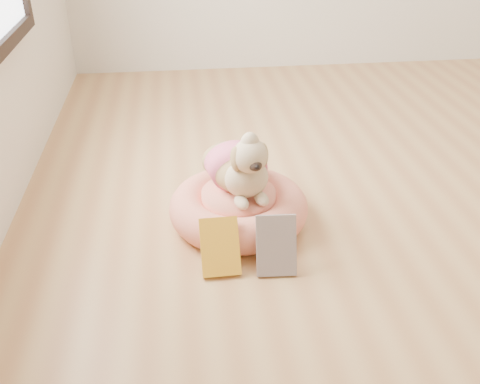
{
  "coord_description": "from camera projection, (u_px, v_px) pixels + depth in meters",
  "views": [
    {
      "loc": [
        -1.26,
        -1.82,
        1.28
      ],
      "look_at": [
        -1.02,
        0.04,
        0.18
      ],
      "focal_mm": 40.0,
      "sensor_mm": 36.0,
      "label": 1
    }
  ],
  "objects": [
    {
      "name": "book_yellow",
      "position": [
        220.0,
        247.0,
        1.99
      ],
      "size": [
        0.15,
        0.15,
        0.2
      ],
      "primitive_type": "cube",
      "rotation": [
        -0.61,
        0.0,
        0.02
      ],
      "color": "yellow",
      "rests_on": "floor"
    },
    {
      "name": "dog",
      "position": [
        240.0,
        156.0,
        2.18
      ],
      "size": [
        0.38,
        0.48,
        0.31
      ],
      "primitive_type": null,
      "rotation": [
        0.0,
        0.0,
        0.22
      ],
      "color": "olive",
      "rests_on": "pet_bed"
    },
    {
      "name": "book_white",
      "position": [
        276.0,
        245.0,
        1.98
      ],
      "size": [
        0.16,
        0.12,
        0.22
      ],
      "primitive_type": "cube",
      "rotation": [
        -0.42,
        0.0,
        -0.06
      ],
      "color": "silver",
      "rests_on": "floor"
    },
    {
      "name": "floor",
      "position": [
        472.0,
        217.0,
        2.34
      ],
      "size": [
        4.5,
        4.5,
        0.0
      ],
      "primitive_type": "plane",
      "color": "#BB814E",
      "rests_on": "ground"
    },
    {
      "name": "pet_bed",
      "position": [
        239.0,
        207.0,
        2.27
      ],
      "size": [
        0.59,
        0.59,
        0.15
      ],
      "color": "#DE6956",
      "rests_on": "floor"
    }
  ]
}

